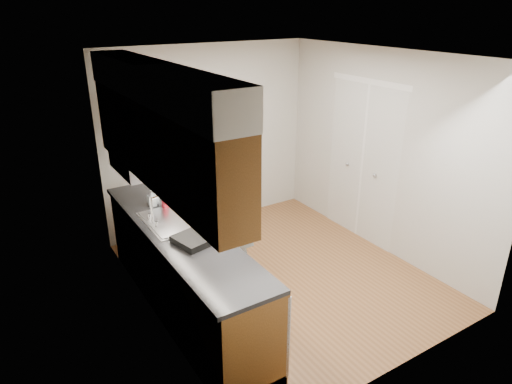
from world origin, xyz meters
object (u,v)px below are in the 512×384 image
Objects in this scene: soap_bottle_b at (152,198)px; dish_rack at (197,238)px; soap_bottle_a at (154,190)px; person at (231,203)px; soap_bottle_c at (161,190)px; steel_can at (163,202)px; soda_can at (165,203)px.

soap_bottle_b reaches higher than dish_rack.
soap_bottle_a is at bearing 44.04° from soap_bottle_b.
soap_bottle_c is (-0.54, 0.63, 0.05)m from person.
steel_can is at bearing 38.61° from person.
soap_bottle_a is at bearing -136.43° from soap_bottle_c.
soda_can is (0.09, -0.15, -0.02)m from soap_bottle_b.
steel_can is (0.08, -0.10, -0.03)m from soap_bottle_b.
dish_rack is (-0.02, -0.83, -0.04)m from soda_can.
soda_can is (0.03, -0.20, -0.09)m from soap_bottle_a.
soap_bottle_a reaches higher than dish_rack.
soap_bottle_c is at bearing 72.29° from dish_rack.
steel_can is (0.03, -0.15, -0.09)m from soap_bottle_a.
person is 0.83m from soap_bottle_c.
soap_bottle_c is at bearing 43.57° from soap_bottle_a.
soda_can is at bearing -80.39° from soap_bottle_a.
soap_bottle_c reaches higher than dish_rack.
soda_can is 1.12× the size of steel_can.
soap_bottle_a reaches higher than soap_bottle_b.
soap_bottle_a is 2.28× the size of soda_can.
person is 0.85m from soap_bottle_a.
soap_bottle_b reaches higher than soda_can.
soda_can is at bearing -81.41° from steel_can.
soap_bottle_c reaches higher than steel_can.
soap_bottle_a is at bearing 30.58° from person.
soap_bottle_b is 1.02× the size of soap_bottle_c.
person reaches higher than soap_bottle_b.
soda_can is (-0.62, 0.32, 0.03)m from person.
soap_bottle_b is 1.49× the size of steel_can.
dish_rack is (0.07, -0.98, -0.06)m from soap_bottle_b.
person reaches higher than soap_bottle_a.
steel_can is at bearing 76.40° from dish_rack.
soap_bottle_c is at bearing 20.06° from person.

